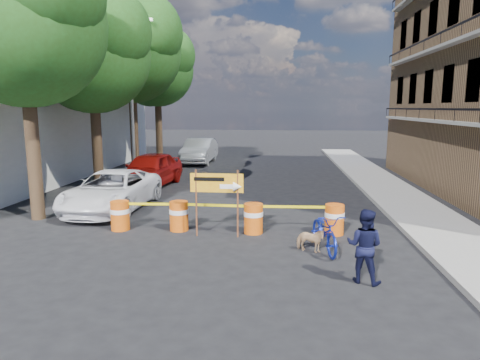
% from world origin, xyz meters
% --- Properties ---
extents(ground, '(120.00, 120.00, 0.00)m').
position_xyz_m(ground, '(0.00, 0.00, 0.00)').
color(ground, black).
rests_on(ground, ground).
extents(sidewalk_east, '(2.40, 40.00, 0.15)m').
position_xyz_m(sidewalk_east, '(6.20, 6.00, 0.07)').
color(sidewalk_east, gray).
rests_on(sidewalk_east, ground).
extents(white_building, '(8.00, 22.00, 6.00)m').
position_xyz_m(white_building, '(-13.00, 10.00, 3.00)').
color(white_building, silver).
rests_on(white_building, ground).
extents(tree_near, '(5.46, 5.20, 9.15)m').
position_xyz_m(tree_near, '(-6.73, 2.00, 6.36)').
color(tree_near, '#332316').
rests_on(tree_near, ground).
extents(tree_mid_a, '(5.25, 5.00, 8.68)m').
position_xyz_m(tree_mid_a, '(-6.74, 7.00, 6.01)').
color(tree_mid_a, '#332316').
rests_on(tree_mid_a, ground).
extents(tree_mid_b, '(5.67, 5.40, 9.62)m').
position_xyz_m(tree_mid_b, '(-6.73, 12.00, 6.71)').
color(tree_mid_b, '#332316').
rests_on(tree_mid_b, ground).
extents(tree_far, '(5.04, 4.80, 8.84)m').
position_xyz_m(tree_far, '(-6.74, 17.00, 6.22)').
color(tree_far, '#332316').
rests_on(tree_far, ground).
extents(streetlamp, '(1.25, 0.18, 8.00)m').
position_xyz_m(streetlamp, '(-5.93, 9.50, 4.38)').
color(streetlamp, gray).
rests_on(streetlamp, ground).
extents(barrel_far_left, '(0.58, 0.58, 0.90)m').
position_xyz_m(barrel_far_left, '(-3.56, 0.97, 0.47)').
color(barrel_far_left, '#CE510C').
rests_on(barrel_far_left, ground).
extents(barrel_mid_left, '(0.58, 0.58, 0.90)m').
position_xyz_m(barrel_mid_left, '(-1.75, 1.08, 0.47)').
color(barrel_mid_left, '#CE510C').
rests_on(barrel_mid_left, ground).
extents(barrel_mid_right, '(0.58, 0.58, 0.90)m').
position_xyz_m(barrel_mid_right, '(0.53, 0.99, 0.47)').
color(barrel_mid_right, '#CE510C').
rests_on(barrel_mid_right, ground).
extents(barrel_far_right, '(0.58, 0.58, 0.90)m').
position_xyz_m(barrel_far_right, '(2.93, 1.09, 0.47)').
color(barrel_far_right, '#CE510C').
rests_on(barrel_far_right, ground).
extents(detour_sign, '(1.53, 0.29, 1.97)m').
position_xyz_m(detour_sign, '(-0.29, 0.54, 1.45)').
color(detour_sign, '#592D19').
rests_on(detour_sign, ground).
extents(pedestrian, '(0.97, 0.88, 1.61)m').
position_xyz_m(pedestrian, '(3.11, -2.41, 0.81)').
color(pedestrian, black).
rests_on(pedestrian, ground).
extents(bicycle, '(0.88, 1.16, 1.99)m').
position_xyz_m(bicycle, '(2.49, -0.42, 0.99)').
color(bicycle, navy).
rests_on(bicycle, ground).
extents(dog, '(0.84, 0.59, 0.65)m').
position_xyz_m(dog, '(2.10, -0.58, 0.32)').
color(dog, tan).
rests_on(dog, ground).
extents(suv_white, '(2.56, 5.21, 1.42)m').
position_xyz_m(suv_white, '(-4.80, 3.50, 0.71)').
color(suv_white, white).
rests_on(suv_white, ground).
extents(sedan_red, '(2.45, 4.94, 1.62)m').
position_xyz_m(sedan_red, '(-4.80, 8.21, 0.81)').
color(sedan_red, '#98100C').
rests_on(sedan_red, ground).
extents(sedan_silver, '(1.84, 5.05, 1.65)m').
position_xyz_m(sedan_silver, '(-4.07, 17.11, 0.83)').
color(sedan_silver, silver).
rests_on(sedan_silver, ground).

